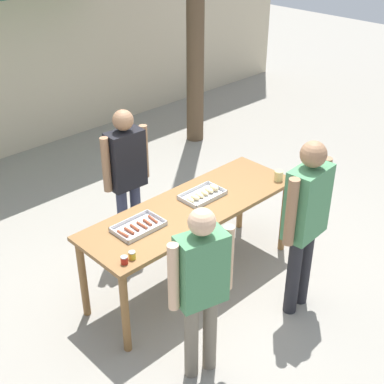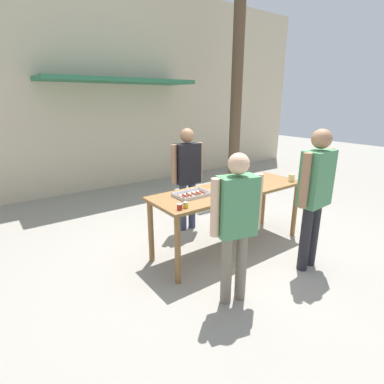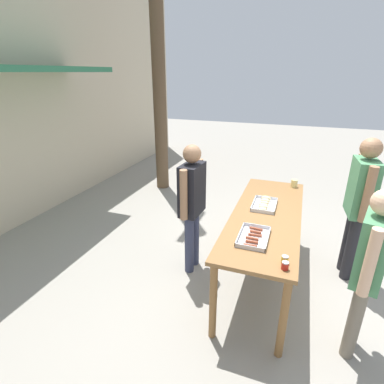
# 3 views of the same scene
# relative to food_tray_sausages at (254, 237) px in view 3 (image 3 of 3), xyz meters

# --- Properties ---
(ground_plane) EXTENTS (24.00, 24.00, 0.00)m
(ground_plane) POSITION_rel_food_tray_sausages_xyz_m (0.61, -0.05, -0.88)
(ground_plane) COLOR gray
(serving_table) EXTENTS (2.27, 0.75, 0.87)m
(serving_table) POSITION_rel_food_tray_sausages_xyz_m (0.61, -0.05, -0.12)
(serving_table) COLOR brown
(serving_table) RESTS_ON ground
(food_tray_sausages) EXTENTS (0.44, 0.28, 0.04)m
(food_tray_sausages) POSITION_rel_food_tray_sausages_xyz_m (0.00, 0.00, 0.00)
(food_tray_sausages) COLOR silver
(food_tray_sausages) RESTS_ON serving_table
(food_tray_buns) EXTENTS (0.43, 0.27, 0.07)m
(food_tray_buns) POSITION_rel_food_tray_sausages_xyz_m (0.81, 0.00, 0.01)
(food_tray_buns) COLOR silver
(food_tray_buns) RESTS_ON serving_table
(condiment_jar_mustard) EXTENTS (0.06, 0.06, 0.07)m
(condiment_jar_mustard) POSITION_rel_food_tray_sausages_xyz_m (-0.40, -0.32, 0.02)
(condiment_jar_mustard) COLOR #B22319
(condiment_jar_mustard) RESTS_ON serving_table
(condiment_jar_ketchup) EXTENTS (0.06, 0.06, 0.07)m
(condiment_jar_ketchup) POSITION_rel_food_tray_sausages_xyz_m (-0.31, -0.31, 0.02)
(condiment_jar_ketchup) COLOR gold
(condiment_jar_ketchup) RESTS_ON serving_table
(beer_cup) EXTENTS (0.09, 0.09, 0.10)m
(beer_cup) POSITION_rel_food_tray_sausages_xyz_m (1.60, -0.30, 0.04)
(beer_cup) COLOR #DBC67A
(beer_cup) RESTS_ON serving_table
(person_server_behind_table) EXTENTS (0.55, 0.23, 1.62)m
(person_server_behind_table) POSITION_rel_food_tray_sausages_xyz_m (0.51, 0.81, 0.09)
(person_server_behind_table) COLOR #333851
(person_server_behind_table) RESTS_ON ground
(person_customer_holding_hotdog) EXTENTS (0.53, 0.30, 1.56)m
(person_customer_holding_hotdog) POSITION_rel_food_tray_sausages_xyz_m (-0.17, -0.96, 0.05)
(person_customer_holding_hotdog) COLOR #756B5B
(person_customer_holding_hotdog) RESTS_ON ground
(person_customer_with_cup) EXTENTS (0.60, 0.26, 1.72)m
(person_customer_with_cup) POSITION_rel_food_tray_sausages_xyz_m (1.04, -1.03, 0.14)
(person_customer_with_cup) COLOR #232328
(person_customer_with_cup) RESTS_ON ground
(utility_pole) EXTENTS (1.10, 0.26, 5.95)m
(utility_pole) POSITION_rel_food_tray_sausages_xyz_m (3.06, 2.43, 2.15)
(utility_pole) COLOR brown
(utility_pole) RESTS_ON ground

